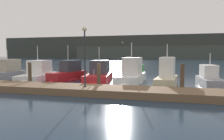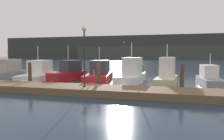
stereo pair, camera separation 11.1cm
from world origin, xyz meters
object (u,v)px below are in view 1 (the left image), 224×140
object	(u,v)px
motorboat_berth_2	(38,76)
channel_buoy	(140,68)
motorboat_berth_7	(209,82)
motorboat_berth_3	(68,76)
motorboat_berth_6	(167,80)
motorboat_berth_5	(131,78)
motorboat_berth_1	(8,76)
dock_lamppost	(85,47)
motorboat_berth_4	(99,78)

from	to	relation	value
motorboat_berth_2	channel_buoy	world-z (taller)	motorboat_berth_2
motorboat_berth_7	channel_buoy	world-z (taller)	motorboat_berth_7
motorboat_berth_2	motorboat_berth_3	distance (m)	3.41
motorboat_berth_6	motorboat_berth_5	bearing A→B (deg)	159.48
motorboat_berth_1	dock_lamppost	size ratio (longest dim) A/B	1.31
motorboat_berth_5	channel_buoy	distance (m)	11.19
motorboat_berth_1	dock_lamppost	xyz separation A→B (m)	(11.21, -5.76, 2.77)
motorboat_berth_7	dock_lamppost	world-z (taller)	dock_lamppost
motorboat_berth_7	channel_buoy	bearing A→B (deg)	122.21
motorboat_berth_2	motorboat_berth_3	world-z (taller)	motorboat_berth_3
motorboat_berth_5	motorboat_berth_6	distance (m)	3.46
motorboat_berth_4	dock_lamppost	xyz separation A→B (m)	(1.27, -6.72, 2.81)
motorboat_berth_1	motorboat_berth_4	xyz separation A→B (m)	(9.94, 0.96, -0.04)
motorboat_berth_7	motorboat_berth_1	bearing A→B (deg)	-179.40
motorboat_berth_1	motorboat_berth_7	xyz separation A→B (m)	(19.87, 0.21, -0.06)
motorboat_berth_4	motorboat_berth_5	bearing A→B (deg)	-2.53
motorboat_berth_3	dock_lamppost	xyz separation A→B (m)	(4.59, -6.66, 2.75)
motorboat_berth_1	motorboat_berth_3	size ratio (longest dim) A/B	0.96
motorboat_berth_1	channel_buoy	world-z (taller)	motorboat_berth_1
motorboat_berth_2	motorboat_berth_4	xyz separation A→B (m)	(6.73, 0.23, 0.00)
motorboat_berth_6	motorboat_berth_7	world-z (taller)	motorboat_berth_6
motorboat_berth_1	motorboat_berth_5	xyz separation A→B (m)	(13.19, 0.81, 0.04)
channel_buoy	motorboat_berth_2	bearing A→B (deg)	-129.40
motorboat_berth_2	motorboat_berth_7	world-z (taller)	motorboat_berth_2
motorboat_berth_4	motorboat_berth_2	bearing A→B (deg)	-178.07
motorboat_berth_1	motorboat_berth_6	size ratio (longest dim) A/B	0.99
motorboat_berth_7	motorboat_berth_6	bearing A→B (deg)	-169.95
motorboat_berth_1	motorboat_berth_6	world-z (taller)	motorboat_berth_6
motorboat_berth_2	channel_buoy	xyz separation A→B (m)	(9.24, 11.25, 0.33)
dock_lamppost	motorboat_berth_7	bearing A→B (deg)	34.59
dock_lamppost	motorboat_berth_3	bearing A→B (deg)	124.57
motorboat_berth_4	channel_buoy	size ratio (longest dim) A/B	4.03
motorboat_berth_1	motorboat_berth_7	distance (m)	19.87
motorboat_berth_5	motorboat_berth_1	bearing A→B (deg)	-176.47
motorboat_berth_2	motorboat_berth_4	size ratio (longest dim) A/B	0.98
motorboat_berth_3	motorboat_berth_7	bearing A→B (deg)	-2.97
motorboat_berth_6	motorboat_berth_7	bearing A→B (deg)	10.05
motorboat_berth_7	dock_lamppost	distance (m)	10.89
motorboat_berth_1	motorboat_berth_4	bearing A→B (deg)	5.50
motorboat_berth_5	motorboat_berth_7	bearing A→B (deg)	-5.16
motorboat_berth_1	motorboat_berth_4	size ratio (longest dim) A/B	0.73
motorboat_berth_7	motorboat_berth_2	bearing A→B (deg)	178.21
motorboat_berth_2	motorboat_berth_6	size ratio (longest dim) A/B	1.33
motorboat_berth_2	motorboat_berth_4	world-z (taller)	motorboat_berth_2
motorboat_berth_2	motorboat_berth_5	size ratio (longest dim) A/B	1.13
motorboat_berth_6	channel_buoy	xyz separation A→B (m)	(-3.97, 12.38, 0.22)
motorboat_berth_1	motorboat_berth_2	bearing A→B (deg)	12.80
motorboat_berth_3	dock_lamppost	size ratio (longest dim) A/B	1.37
motorboat_berth_2	motorboat_berth_5	world-z (taller)	motorboat_berth_5
motorboat_berth_4	motorboat_berth_6	size ratio (longest dim) A/B	1.36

